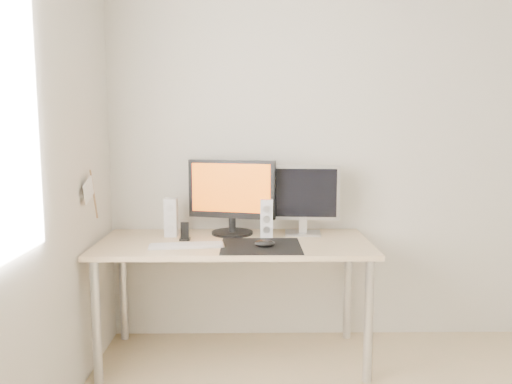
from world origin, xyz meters
name	(u,v)px	position (x,y,z in m)	size (l,w,h in m)	color
wall_back	(378,150)	(0.00, 1.75, 1.25)	(3.50, 3.50, 0.00)	beige
mousepad	(261,246)	(-0.77, 1.25, 0.73)	(0.45, 0.40, 0.00)	black
mouse	(265,243)	(-0.75, 1.22, 0.75)	(0.11, 0.07, 0.04)	black
desk	(234,254)	(-0.93, 1.38, 0.65)	(1.60, 0.70, 0.73)	#D1B587
main_monitor	(232,194)	(-0.95, 1.57, 0.98)	(0.54, 0.32, 0.47)	black
second_monitor	(303,196)	(-0.50, 1.56, 0.97)	(0.45, 0.18, 0.43)	silver
speaker_left	(171,217)	(-1.32, 1.52, 0.85)	(0.07, 0.09, 0.24)	silver
speaker_right	(266,218)	(-0.74, 1.49, 0.85)	(0.07, 0.09, 0.24)	white
keyboard	(187,245)	(-1.19, 1.24, 0.74)	(0.43, 0.17, 0.02)	silver
phone_dock	(185,235)	(-1.22, 1.40, 0.76)	(0.06, 0.05, 0.11)	black
pennant	(90,191)	(-1.72, 1.24, 1.05)	(0.01, 0.23, 0.29)	#A57F54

